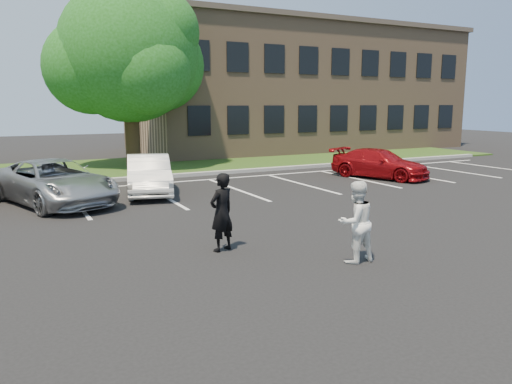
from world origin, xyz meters
The scene contains 11 objects.
ground_plane centered at (0.00, 0.00, 0.00)m, with size 90.00×90.00×0.00m, color black.
curb centered at (0.00, 12.00, 0.07)m, with size 40.00×0.30×0.15m, color gray.
grass_strip centered at (0.00, 16.00, 0.04)m, with size 44.00×8.00×0.08m, color #1E3D14.
stall_lines centered at (1.40, 8.95, 0.01)m, with size 34.00×5.36×0.01m.
office_building centered at (14.00, 21.99, 4.16)m, with size 22.40×10.40×8.30m.
tree centered at (1.05, 16.11, 5.35)m, with size 7.80×7.20×8.80m.
man_black_suit centered at (-0.74, 1.16, 0.85)m, with size 0.62×0.41×1.69m, color black.
man_white_shirt centered at (1.31, -0.77, 0.82)m, with size 0.80×0.62×1.64m, color white.
car_silver_minivan centered at (-3.40, 8.17, 0.70)m, with size 2.32×5.03×1.40m, color #A1A4A8.
car_white_sedan centered at (-0.28, 8.64, 0.68)m, with size 1.43×4.10×1.35m, color white.
car_red_compact centered at (9.44, 7.87, 0.61)m, with size 1.70×4.19×1.21m, color maroon.
Camera 1 is at (-4.84, -8.40, 3.14)m, focal length 35.00 mm.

